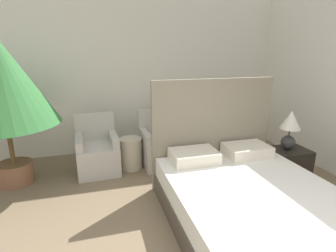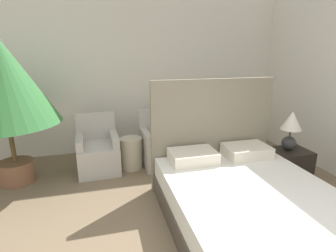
{
  "view_description": "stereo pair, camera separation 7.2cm",
  "coord_description": "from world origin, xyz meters",
  "px_view_note": "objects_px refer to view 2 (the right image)",
  "views": [
    {
      "loc": [
        -0.71,
        -0.75,
        1.78
      ],
      "look_at": [
        0.25,
        2.69,
        0.75
      ],
      "focal_mm": 28.0,
      "sensor_mm": 36.0,
      "label": 1
    },
    {
      "loc": [
        -0.64,
        -0.77,
        1.78
      ],
      "look_at": [
        0.25,
        2.69,
        0.75
      ],
      "focal_mm": 28.0,
      "sensor_mm": 36.0,
      "label": 2
    }
  ],
  "objects_px": {
    "potted_palm": "(1,82)",
    "table_lamp": "(291,127)",
    "armchair_near_window_right": "(161,148)",
    "nightstand": "(289,165)",
    "side_table": "(131,153)",
    "bed": "(249,202)",
    "armchair_near_window_left": "(98,154)"
  },
  "relations": [
    {
      "from": "potted_palm",
      "to": "table_lamp",
      "type": "height_order",
      "value": "potted_palm"
    },
    {
      "from": "armchair_near_window_left",
      "to": "table_lamp",
      "type": "xyz_separation_m",
      "value": [
        2.57,
        -0.98,
        0.52
      ]
    },
    {
      "from": "bed",
      "to": "potted_palm",
      "type": "xyz_separation_m",
      "value": [
        -2.6,
        1.68,
        1.11
      ]
    },
    {
      "from": "bed",
      "to": "nightstand",
      "type": "xyz_separation_m",
      "value": [
        1.1,
        0.77,
        -0.06
      ]
    },
    {
      "from": "potted_palm",
      "to": "side_table",
      "type": "distance_m",
      "value": 1.97
    },
    {
      "from": "bed",
      "to": "nightstand",
      "type": "relative_size",
      "value": 4.29
    },
    {
      "from": "armchair_near_window_left",
      "to": "side_table",
      "type": "relative_size",
      "value": 1.74
    },
    {
      "from": "nightstand",
      "to": "side_table",
      "type": "distance_m",
      "value": 2.31
    },
    {
      "from": "armchair_near_window_right",
      "to": "potted_palm",
      "type": "xyz_separation_m",
      "value": [
        -2.09,
        -0.1,
        1.13
      ]
    },
    {
      "from": "potted_palm",
      "to": "table_lamp",
      "type": "distance_m",
      "value": 3.83
    },
    {
      "from": "bed",
      "to": "potted_palm",
      "type": "height_order",
      "value": "potted_palm"
    },
    {
      "from": "bed",
      "to": "armchair_near_window_right",
      "type": "bearing_deg",
      "value": 106.05
    },
    {
      "from": "bed",
      "to": "armchair_near_window_right",
      "type": "xyz_separation_m",
      "value": [
        -0.51,
        1.78,
        -0.01
      ]
    },
    {
      "from": "table_lamp",
      "to": "side_table",
      "type": "xyz_separation_m",
      "value": [
        -2.08,
        0.94,
        -0.54
      ]
    },
    {
      "from": "armchair_near_window_right",
      "to": "side_table",
      "type": "distance_m",
      "value": 0.49
    },
    {
      "from": "nightstand",
      "to": "bed",
      "type": "bearing_deg",
      "value": -144.88
    },
    {
      "from": "nightstand",
      "to": "table_lamp",
      "type": "height_order",
      "value": "table_lamp"
    },
    {
      "from": "armchair_near_window_left",
      "to": "potted_palm",
      "type": "height_order",
      "value": "potted_palm"
    },
    {
      "from": "armchair_near_window_left",
      "to": "side_table",
      "type": "height_order",
      "value": "armchair_near_window_left"
    },
    {
      "from": "table_lamp",
      "to": "nightstand",
      "type": "bearing_deg",
      "value": -48.91
    },
    {
      "from": "armchair_near_window_right",
      "to": "nightstand",
      "type": "distance_m",
      "value": 1.9
    },
    {
      "from": "bed",
      "to": "side_table",
      "type": "bearing_deg",
      "value": 120.02
    },
    {
      "from": "armchair_near_window_right",
      "to": "table_lamp",
      "type": "bearing_deg",
      "value": -33.4
    },
    {
      "from": "nightstand",
      "to": "table_lamp",
      "type": "distance_m",
      "value": 0.56
    },
    {
      "from": "nightstand",
      "to": "armchair_near_window_right",
      "type": "bearing_deg",
      "value": 147.98
    },
    {
      "from": "armchair_near_window_right",
      "to": "table_lamp",
      "type": "distance_m",
      "value": 1.93
    },
    {
      "from": "table_lamp",
      "to": "side_table",
      "type": "bearing_deg",
      "value": 155.74
    },
    {
      "from": "armchair_near_window_right",
      "to": "potted_palm",
      "type": "bearing_deg",
      "value": -178.9
    },
    {
      "from": "armchair_near_window_right",
      "to": "potted_palm",
      "type": "distance_m",
      "value": 2.38
    },
    {
      "from": "armchair_near_window_left",
      "to": "side_table",
      "type": "bearing_deg",
      "value": -7.82
    },
    {
      "from": "nightstand",
      "to": "table_lamp",
      "type": "bearing_deg",
      "value": 131.09
    },
    {
      "from": "bed",
      "to": "armchair_near_window_right",
      "type": "height_order",
      "value": "bed"
    }
  ]
}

